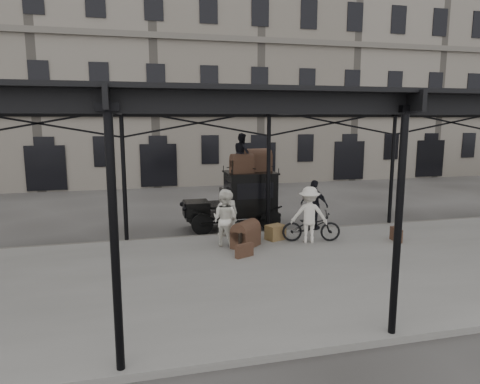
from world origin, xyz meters
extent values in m
plane|color=#383533|center=(0.00, 0.00, 0.00)|extent=(120.00, 120.00, 0.00)
cube|color=slate|center=(0.00, -2.00, 0.07)|extent=(28.00, 8.00, 0.15)
cylinder|color=black|center=(0.00, 2.00, 2.15)|extent=(0.14, 0.14, 4.30)
cylinder|color=black|center=(0.00, -5.80, 2.15)|extent=(0.14, 0.14, 4.30)
cube|color=black|center=(0.00, 2.00, 4.48)|extent=(22.00, 0.10, 0.45)
cube|color=black|center=(0.00, -5.80, 4.48)|extent=(22.00, 0.10, 0.45)
cube|color=black|center=(0.00, -1.70, 4.65)|extent=(22.50, 9.00, 0.08)
cube|color=silver|center=(0.00, -1.70, 4.72)|extent=(18.00, 7.00, 0.04)
cube|color=slate|center=(0.00, 18.00, 7.00)|extent=(64.00, 8.00, 14.00)
cylinder|color=black|center=(-2.33, 2.53, 0.40)|extent=(0.80, 0.10, 0.80)
cylinder|color=black|center=(-2.33, 3.97, 0.40)|extent=(0.80, 0.10, 0.80)
cylinder|color=black|center=(0.27, 2.53, 0.40)|extent=(0.80, 0.10, 0.80)
cylinder|color=black|center=(0.27, 3.97, 0.40)|extent=(0.80, 0.10, 0.80)
cube|color=black|center=(-1.08, 3.25, 0.55)|extent=(3.60, 1.25, 0.12)
cube|color=black|center=(-2.43, 3.25, 0.85)|extent=(0.90, 1.00, 0.55)
cube|color=black|center=(-2.90, 3.25, 0.85)|extent=(0.06, 0.70, 0.55)
cube|color=black|center=(-1.63, 3.25, 0.95)|extent=(0.70, 1.30, 0.10)
cube|color=black|center=(-0.33, 3.25, 1.35)|extent=(1.80, 1.45, 1.55)
cube|color=black|center=(-0.33, 2.52, 1.55)|extent=(1.40, 0.02, 0.60)
cube|color=black|center=(-0.33, 3.25, 2.15)|extent=(1.90, 1.55, 0.06)
imported|color=beige|center=(-1.49, 1.80, 0.93)|extent=(0.66, 0.53, 1.56)
imported|color=silver|center=(-1.90, 0.54, 1.03)|extent=(1.09, 1.07, 1.77)
imported|color=silver|center=(-1.62, 1.80, 0.97)|extent=(0.95, 0.83, 1.64)
imported|color=black|center=(1.71, 1.80, 1.07)|extent=(1.05, 1.10, 1.84)
imported|color=silver|center=(0.86, 0.27, 1.08)|extent=(1.36, 1.03, 1.86)
imported|color=black|center=(0.98, 0.35, 0.66)|extent=(2.03, 1.09, 1.01)
imported|color=black|center=(-0.68, 3.15, 2.92)|extent=(0.64, 0.78, 1.49)
cube|color=olive|center=(-0.11, 0.83, 0.40)|extent=(0.73, 0.64, 0.50)
cube|color=#4B3322|center=(3.74, -0.34, 0.38)|extent=(0.21, 0.61, 0.45)
cube|color=#4B3322|center=(-1.60, -0.72, 0.35)|extent=(0.61, 0.38, 0.40)
camera|label=1|loc=(-4.65, -12.48, 4.17)|focal=32.00mm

